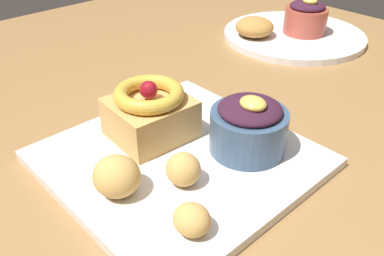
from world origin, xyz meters
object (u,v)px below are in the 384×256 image
Objects in this scene: berry_ramekin at (249,126)px; back_pastry at (255,27)px; back_plate at (294,35)px; back_ramekin at (306,17)px; cake_slice at (150,112)px; fritter_front at (183,169)px; front_plate at (179,159)px; fritter_back at (117,176)px; fritter_middle at (192,220)px.

berry_ramekin is 0.38m from back_pastry.
back_plate is 3.38× the size of back_ramekin.
cake_slice is 2.57× the size of fritter_front.
back_ramekin reaches higher than back_pastry.
berry_ramekin reaches higher than front_plate.
fritter_front is at bearing 59.88° from fritter_back.
fritter_back is at bearing -168.32° from fritter_middle.
fritter_back is at bearing -75.15° from back_ramekin.
cake_slice is 1.95× the size of fritter_back.
front_plate and back_plate have the same top height.
front_plate is 0.09m from fritter_back.
fritter_middle is (0.06, -0.04, -0.00)m from fritter_front.
back_plate is (-0.15, 0.44, 0.00)m from front_plate.
berry_ramekin is at bearing -62.08° from back_plate.
front_plate is 0.12m from fritter_middle.
back_ramekin is at bearing 115.43° from berry_ramekin.
front_plate is 3.34× the size of back_ramekin.
front_plate is 3.75× the size of back_pastry.
berry_ramekin reaches higher than fritter_back.
fritter_back is (-0.04, -0.15, -0.01)m from berry_ramekin.
back_ramekin is (-0.18, 0.38, -0.00)m from berry_ramekin.
berry_ramekin is 1.09× the size of back_ramekin.
front_plate is 0.46m from back_plate.
fritter_back reaches higher than back_plate.
fritter_back reaches higher than fritter_middle.
front_plate is 0.47m from back_ramekin.
cake_slice is 1.33× the size of back_pastry.
back_plate is at bearing 116.02° from fritter_middle.
fritter_front is 0.52× the size of back_pastry.
fritter_middle is 0.56m from back_plate.
back_ramekin is 0.10m from back_pastry.
fritter_front is 0.07m from fritter_back.
fritter_back is (0.06, -0.09, -0.01)m from cake_slice.
cake_slice reaches higher than back_pastry.
cake_slice reaches higher than front_plate.
fritter_middle is 0.13× the size of back_plate.
berry_ramekin is 0.16m from fritter_back.
berry_ramekin is at bearing 55.54° from front_plate.
cake_slice is 0.10m from fritter_front.
back_pastry reaches higher than back_plate.
berry_ramekin is at bearing -64.57° from back_ramekin.
berry_ramekin is 0.10m from fritter_front.
back_ramekin is (-0.14, 0.45, 0.04)m from front_plate.
front_plate is 3.07× the size of berry_ramekin.
fritter_back is (-0.09, -0.02, 0.01)m from fritter_middle.
berry_ramekin is 2.36× the size of fritter_front.
fritter_front is 0.45m from back_pastry.
fritter_front is at bearing -36.44° from front_plate.
berry_ramekin is (0.05, 0.07, 0.04)m from front_plate.
back_pastry is (-0.24, 0.30, -0.01)m from berry_ramekin.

